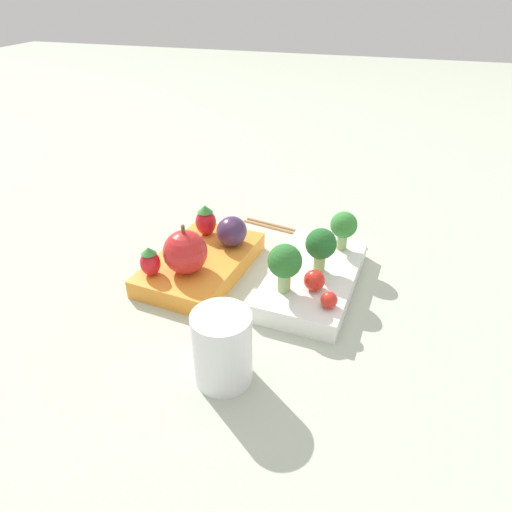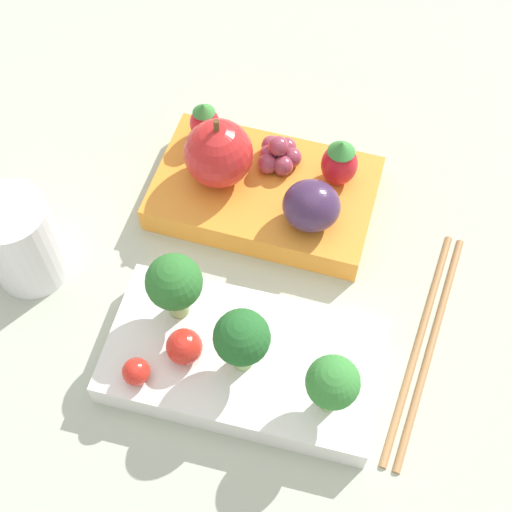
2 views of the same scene
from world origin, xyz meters
name	(u,v)px [view 2 (image 2 of 2)]	position (x,y,z in m)	size (l,w,h in m)	color
ground_plane	(249,280)	(0.00, 0.00, 0.00)	(4.00, 4.00, 0.00)	#ADB7A3
bento_box_savoury	(244,361)	(-0.01, 0.08, 0.01)	(0.21, 0.12, 0.03)	white
bento_box_fruit	(267,193)	(0.00, -0.08, 0.01)	(0.20, 0.14, 0.03)	orange
broccoli_floret_0	(242,339)	(-0.01, 0.08, 0.07)	(0.04, 0.04, 0.06)	#93B770
broccoli_floret_1	(333,383)	(-0.08, 0.10, 0.06)	(0.04, 0.04, 0.06)	#93B770
broccoli_floret_2	(174,284)	(0.05, 0.05, 0.07)	(0.04, 0.04, 0.06)	#93B770
cherry_tomato_0	(184,347)	(0.03, 0.09, 0.04)	(0.03, 0.03, 0.03)	red
cherry_tomato_1	(136,372)	(0.06, 0.11, 0.04)	(0.02, 0.02, 0.02)	red
apple	(218,153)	(0.04, -0.08, 0.06)	(0.06, 0.06, 0.07)	red
strawberry_0	(205,122)	(0.06, -0.12, 0.05)	(0.03, 0.03, 0.04)	red
strawberry_1	(340,162)	(-0.06, -0.10, 0.05)	(0.03, 0.03, 0.05)	red
plum	(311,206)	(-0.04, -0.05, 0.05)	(0.05, 0.04, 0.04)	#42284C
grape_cluster	(278,154)	(-0.01, -0.11, 0.04)	(0.04, 0.04, 0.03)	#93384C
drinking_cup	(21,241)	(0.18, 0.02, 0.04)	(0.06, 0.06, 0.08)	white
chopsticks_pair	(425,343)	(-0.15, 0.04, 0.00)	(0.06, 0.21, 0.01)	#A37547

